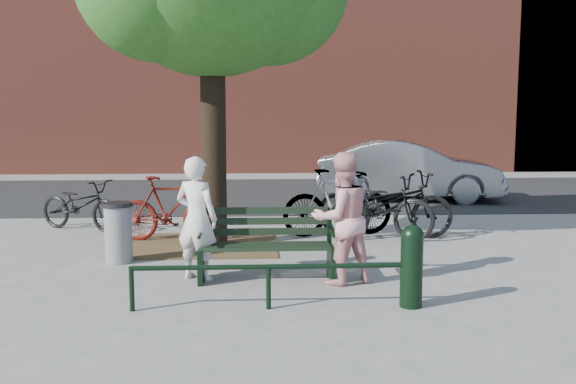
{
  "coord_description": "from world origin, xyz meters",
  "views": [
    {
      "loc": [
        -0.14,
        -8.11,
        2.21
      ],
      "look_at": [
        0.33,
        1.0,
        1.03
      ],
      "focal_mm": 40.0,
      "sensor_mm": 36.0,
      "label": 1
    }
  ],
  "objects": [
    {
      "name": "person_right",
      "position": [
        0.95,
        -0.17,
        0.84
      ],
      "size": [
        0.98,
        0.88,
        1.67
      ],
      "primitive_type": "imported",
      "rotation": [
        0.0,
        0.0,
        3.5
      ],
      "color": "pink",
      "rests_on": "ground"
    },
    {
      "name": "road",
      "position": [
        0.0,
        8.5,
        0.01
      ],
      "size": [
        40.0,
        7.0,
        0.01
      ],
      "primitive_type": "cube",
      "color": "black",
      "rests_on": "ground"
    },
    {
      "name": "bicycle_e",
      "position": [
        1.92,
        2.76,
        0.56
      ],
      "size": [
        2.22,
        1.71,
        1.12
      ],
      "primitive_type": "imported",
      "rotation": [
        0.0,
        0.0,
        1.04
      ],
      "color": "black",
      "rests_on": "ground"
    },
    {
      "name": "parked_car",
      "position": [
        3.57,
        7.17,
        0.72
      ],
      "size": [
        4.56,
        2.16,
        1.44
      ],
      "primitive_type": "imported",
      "rotation": [
        0.0,
        0.0,
        1.42
      ],
      "color": "slate",
      "rests_on": "ground"
    },
    {
      "name": "dirt_pit",
      "position": [
        -1.0,
        2.2,
        0.01
      ],
      "size": [
        2.4,
        2.0,
        0.02
      ],
      "primitive_type": "cube",
      "color": "brown",
      "rests_on": "ground"
    },
    {
      "name": "person_left",
      "position": [
        -0.9,
        0.11,
        0.81
      ],
      "size": [
        0.7,
        0.61,
        1.61
      ],
      "primitive_type": "imported",
      "rotation": [
        0.0,
        0.0,
        2.67
      ],
      "color": "silver",
      "rests_on": "ground"
    },
    {
      "name": "guard_railing",
      "position": [
        0.0,
        -1.2,
        0.4
      ],
      "size": [
        3.06,
        0.06,
        0.51
      ],
      "color": "black",
      "rests_on": "ground"
    },
    {
      "name": "bicycle_b",
      "position": [
        -1.56,
        2.57,
        0.55
      ],
      "size": [
        1.85,
        0.56,
        1.1
      ],
      "primitive_type": "imported",
      "rotation": [
        0.0,
        0.0,
        1.55
      ],
      "color": "#50100B",
      "rests_on": "ground"
    },
    {
      "name": "bollard",
      "position": [
        1.6,
        -1.2,
        0.5
      ],
      "size": [
        0.25,
        0.25,
        0.93
      ],
      "color": "black",
      "rests_on": "ground"
    },
    {
      "name": "park_bench",
      "position": [
        -0.0,
        0.08,
        0.48
      ],
      "size": [
        1.74,
        0.54,
        0.97
      ],
      "color": "black",
      "rests_on": "ground"
    },
    {
      "name": "bicycle_a",
      "position": [
        -3.33,
        3.65,
        0.47
      ],
      "size": [
        1.88,
        1.38,
        0.94
      ],
      "primitive_type": "imported",
      "rotation": [
        0.0,
        0.0,
        1.09
      ],
      "color": "black",
      "rests_on": "ground"
    },
    {
      "name": "ground",
      "position": [
        0.0,
        0.0,
        0.0
      ],
      "size": [
        90.0,
        90.0,
        0.0
      ],
      "primitive_type": "plane",
      "color": "gray",
      "rests_on": "ground"
    },
    {
      "name": "bicycle_c",
      "position": [
        2.15,
        2.55,
        0.58
      ],
      "size": [
        2.26,
        0.94,
        1.16
      ],
      "primitive_type": "imported",
      "rotation": [
        0.0,
        0.0,
        1.65
      ],
      "color": "black",
      "rests_on": "ground"
    },
    {
      "name": "litter_bin",
      "position": [
        -2.12,
        1.1,
        0.44
      ],
      "size": [
        0.43,
        0.43,
        0.88
      ],
      "color": "gray",
      "rests_on": "ground"
    },
    {
      "name": "bicycle_d",
      "position": [
        1.3,
        2.91,
        0.59
      ],
      "size": [
        2.03,
        0.86,
        1.18
      ],
      "primitive_type": "imported",
      "rotation": [
        0.0,
        0.0,
        1.73
      ],
      "color": "gray",
      "rests_on": "ground"
    }
  ]
}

